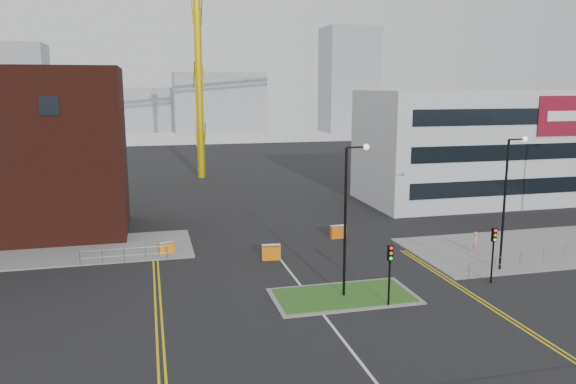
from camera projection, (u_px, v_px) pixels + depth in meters
name	position (u px, v px, depth m)	size (l,w,h in m)	color
ground	(361.00, 364.00, 25.56)	(200.00, 200.00, 0.00)	black
pavement_left	(1.00, 255.00, 41.75)	(28.00, 8.00, 0.12)	slate
pavement_right	(558.00, 246.00, 44.14)	(24.00, 10.00, 0.12)	slate
island_kerb	(344.00, 296.00, 33.65)	(8.60, 4.60, 0.08)	slate
grass_island	(344.00, 296.00, 33.65)	(8.00, 4.00, 0.12)	#20521B
office_block	(479.00, 146.00, 61.12)	(25.00, 12.20, 12.00)	silver
streetlamp_island	(349.00, 209.00, 32.71)	(1.46, 0.36, 9.18)	black
streetlamp_right_near	(508.00, 193.00, 37.47)	(1.46, 0.36, 9.18)	black
traffic_light_island	(390.00, 263.00, 31.73)	(0.28, 0.33, 3.65)	black
traffic_light_right	(494.00, 244.00, 35.55)	(0.28, 0.33, 3.65)	black
railing_left	(124.00, 253.00, 39.95)	(6.05, 0.05, 1.10)	gray
railing_right	(565.00, 247.00, 41.26)	(19.05, 5.05, 1.10)	gray
centre_line	(346.00, 344.00, 27.46)	(0.15, 30.00, 0.01)	silver
yellow_left_a	(155.00, 301.00, 32.94)	(0.12, 24.00, 0.01)	gold
yellow_left_b	(160.00, 301.00, 33.02)	(0.12, 24.00, 0.01)	gold
yellow_right_a	(473.00, 297.00, 33.54)	(0.12, 20.00, 0.01)	gold
yellow_right_b	(478.00, 297.00, 33.61)	(0.12, 20.00, 0.01)	gold
skyline_a	(6.00, 92.00, 128.36)	(18.00, 12.00, 22.00)	gray
skyline_b	(219.00, 103.00, 150.37)	(24.00, 12.00, 16.00)	gray
skyline_c	(349.00, 80.00, 152.83)	(14.00, 12.00, 28.00)	gray
skyline_d	(150.00, 110.00, 155.98)	(30.00, 12.00, 12.00)	gray
pedestrian	(476.00, 243.00, 42.10)	(0.62, 0.41, 1.71)	tan
barrier_left	(167.00, 248.00, 41.96)	(1.20, 0.67, 0.96)	orange
barrier_mid	(271.00, 252.00, 40.73)	(1.39, 0.58, 1.14)	orange
barrier_right	(338.00, 231.00, 46.52)	(1.32, 0.48, 1.09)	#EF5F0D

